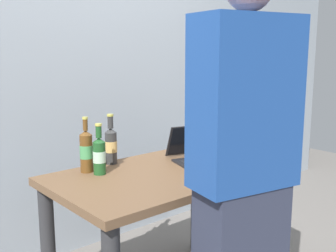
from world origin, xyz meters
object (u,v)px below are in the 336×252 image
at_px(laptop, 198,153).
at_px(beer_bottle_dark, 111,144).
at_px(beer_bottle_green, 86,150).
at_px(beer_bottle_amber, 99,155).
at_px(person_figure, 243,178).

xyz_separation_m(laptop, beer_bottle_dark, (-0.43, 0.29, 0.07)).
relative_size(beer_bottle_green, beer_bottle_amber, 1.10).
relative_size(laptop, beer_bottle_amber, 1.44).
relative_size(beer_bottle_green, person_figure, 0.17).
height_order(beer_bottle_green, person_figure, person_figure).
xyz_separation_m(beer_bottle_green, person_figure, (0.23, -0.89, 0.01)).
xyz_separation_m(beer_bottle_green, beer_bottle_dark, (0.19, 0.06, -0.01)).
distance_m(laptop, beer_bottle_amber, 0.62).
relative_size(beer_bottle_dark, person_figure, 0.16).
relative_size(laptop, beer_bottle_green, 1.31).
bearing_deg(person_figure, beer_bottle_amber, 103.91).
bearing_deg(laptop, beer_bottle_amber, 165.37).
bearing_deg(person_figure, beer_bottle_dark, 92.29).
height_order(beer_bottle_green, beer_bottle_dark, beer_bottle_green).
relative_size(laptop, person_figure, 0.22).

